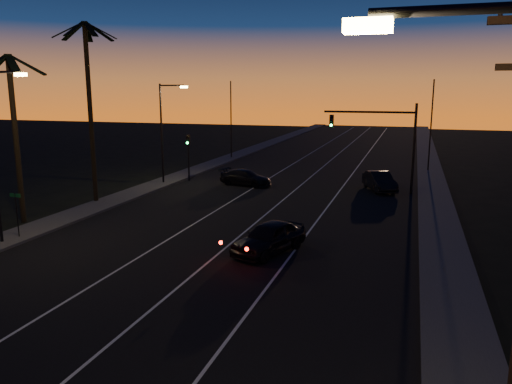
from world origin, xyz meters
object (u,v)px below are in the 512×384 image
(lead_car, at_px, (269,237))
(cross_car, at_px, (246,177))
(signal_mast, at_px, (383,132))
(right_car, at_px, (380,181))

(lead_car, xyz_separation_m, cross_car, (-6.84, 16.64, -0.11))
(signal_mast, distance_m, lead_car, 18.06)
(right_car, bearing_deg, lead_car, -103.32)
(signal_mast, height_order, right_car, signal_mast)
(lead_car, distance_m, right_car, 18.19)
(lead_car, bearing_deg, right_car, 76.68)
(signal_mast, xyz_separation_m, cross_car, (-11.15, -0.44, -4.11))
(lead_car, height_order, right_car, lead_car)
(signal_mast, height_order, lead_car, signal_mast)
(right_car, bearing_deg, cross_car, -174.50)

